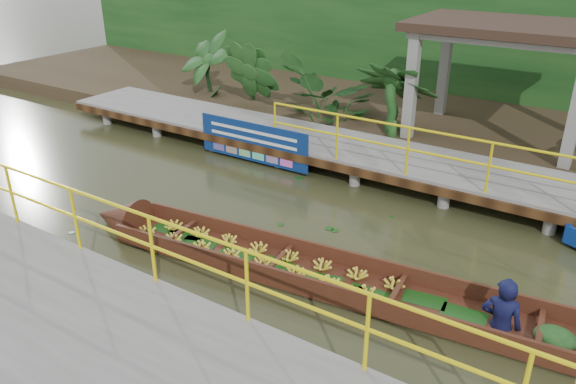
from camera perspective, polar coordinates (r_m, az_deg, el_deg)
The scene contains 9 objects.
ground at distance 10.83m, azimuth -4.49°, elevation -2.98°, with size 80.00×80.00×0.00m, color #2E3018.
land_strip at distance 16.87m, azimuth 11.17°, elevation 7.78°, with size 30.00×8.00×0.45m, color #332719.
far_dock at distance 13.26m, azimuth 4.49°, elevation 4.64°, with size 16.00×2.06×1.66m.
near_dock at distance 7.60m, azimuth -18.24°, elevation -15.24°, with size 18.00×2.40×1.73m.
pavilion at distance 14.32m, azimuth 21.56°, elevation 14.25°, with size 4.40×3.00×3.00m.
foliage_backdrop at distance 18.76m, azimuth 14.68°, elevation 14.74°, with size 30.00×0.80×4.00m, color #133C15.
vendor_boat at distance 8.79m, azimuth 6.10°, elevation -8.68°, with size 9.85×1.97×1.98m.
blue_banner at distance 13.30m, azimuth -3.58°, elevation 5.08°, with size 3.04×0.04×0.95m.
tropical_plants at distance 14.42m, azimuth 10.12°, elevation 9.35°, with size 14.33×1.33×1.67m.
Camera 1 is at (5.91, -7.54, 5.04)m, focal length 35.00 mm.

